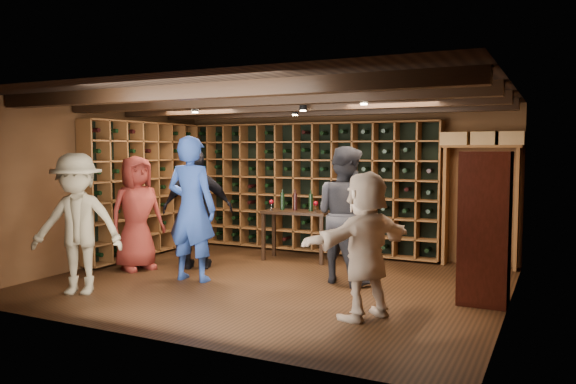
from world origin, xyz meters
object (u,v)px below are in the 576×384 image
at_px(guest_beige, 366,245).
at_px(guest_woman_black, 198,209).
at_px(man_blue_shirt, 192,209).
at_px(man_grey_suit, 345,215).
at_px(guest_red_floral, 137,213).
at_px(guest_khaki, 77,224).
at_px(tasting_table, 296,216).
at_px(display_cabinet, 484,231).

bearing_deg(guest_beige, guest_woman_black, -84.21).
height_order(man_blue_shirt, man_grey_suit, man_blue_shirt).
relative_size(guest_red_floral, guest_woman_black, 0.95).
height_order(guest_red_floral, guest_khaki, guest_khaki).
height_order(guest_khaki, tasting_table, guest_khaki).
bearing_deg(display_cabinet, man_blue_shirt, -171.84).
xyz_separation_m(guest_beige, tasting_table, (-2.01, 2.54, -0.06)).
bearing_deg(guest_khaki, guest_woman_black, 51.62).
relative_size(guest_khaki, guest_beige, 1.11).
bearing_deg(display_cabinet, guest_red_floral, -176.37).
distance_m(guest_khaki, tasting_table, 3.49).
bearing_deg(guest_khaki, display_cabinet, -3.87).
xyz_separation_m(guest_red_floral, guest_khaki, (0.31, -1.44, 0.02)).
bearing_deg(guest_woman_black, guest_beige, 129.72).
distance_m(guest_beige, tasting_table, 3.23).
xyz_separation_m(man_blue_shirt, guest_woman_black, (-0.39, 0.70, -0.09)).
bearing_deg(guest_khaki, tasting_table, 39.11).
bearing_deg(display_cabinet, man_grey_suit, 171.50).
xyz_separation_m(guest_red_floral, guest_beige, (3.86, -0.85, -0.07)).
relative_size(man_grey_suit, guest_woman_black, 1.03).
xyz_separation_m(man_blue_shirt, guest_khaki, (-0.85, -1.21, -0.11)).
height_order(guest_beige, tasting_table, guest_beige).
distance_m(man_blue_shirt, guest_khaki, 1.49).
distance_m(display_cabinet, guest_beige, 1.57).
relative_size(man_grey_suit, guest_beige, 1.17).
bearing_deg(man_grey_suit, man_blue_shirt, 43.41).
bearing_deg(guest_woman_black, man_blue_shirt, 92.05).
bearing_deg(guest_woman_black, guest_red_floral, 4.06).
height_order(man_grey_suit, guest_woman_black, man_grey_suit).
relative_size(guest_khaki, tasting_table, 1.57).
relative_size(display_cabinet, guest_red_floral, 1.02).
xyz_separation_m(man_blue_shirt, tasting_table, (0.69, 1.92, -0.27)).
bearing_deg(man_blue_shirt, guest_red_floral, -14.48).
bearing_deg(man_grey_suit, guest_khaki, 56.62).
height_order(guest_woman_black, tasting_table, guest_woman_black).
bearing_deg(man_blue_shirt, guest_khaki, 51.38).
xyz_separation_m(display_cabinet, tasting_table, (-3.07, 1.38, -0.13)).
distance_m(guest_red_floral, tasting_table, 2.51).
bearing_deg(tasting_table, display_cabinet, -29.38).
xyz_separation_m(guest_khaki, tasting_table, (1.54, 3.13, -0.15)).
height_order(man_blue_shirt, guest_beige, man_blue_shirt).
bearing_deg(tasting_table, guest_khaki, -121.36).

